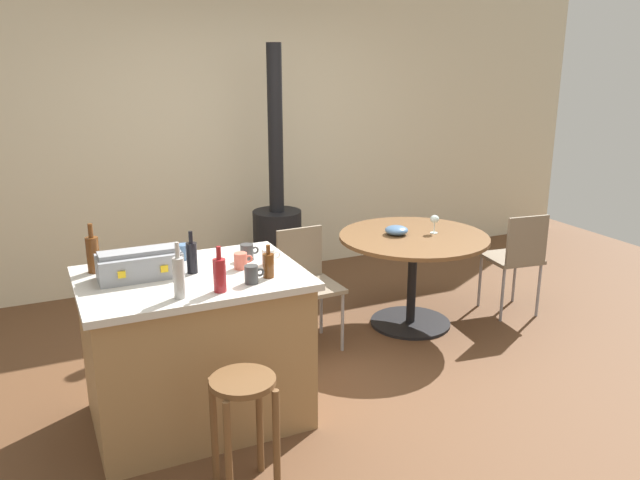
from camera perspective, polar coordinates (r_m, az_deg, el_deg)
The scene contains 21 objects.
ground_plane at distance 4.41m, azimuth 1.86°, elevation -12.16°, with size 8.80×8.80×0.00m, color brown.
back_wall at distance 6.13m, azimuth -8.16°, elevation 9.14°, with size 8.00×0.10×2.70m, color beige.
kitchen_island at distance 3.85m, azimuth -10.94°, elevation -9.36°, with size 1.24×0.89×0.90m.
wooden_stool at distance 3.22m, azimuth -6.76°, elevation -14.76°, with size 0.32×0.32×0.62m.
dining_table at distance 5.07m, azimuth 8.23°, elevation -1.42°, with size 1.16×1.16×0.74m.
folding_chair_near at distance 4.72m, azimuth -1.19°, elevation -3.41°, with size 0.41×0.42×0.86m.
folding_chair_far at distance 5.47m, azimuth 17.01°, elevation -1.28°, with size 0.45×0.45×0.87m.
wood_stove at distance 5.85m, azimuth -3.80°, elevation 0.74°, with size 0.44×0.45×2.18m.
toolbox at distance 3.68m, azimuth -15.68°, elevation -2.10°, with size 0.45×0.22×0.16m.
bottle_0 at distance 3.32m, azimuth -12.39°, elevation -3.18°, with size 0.06×0.06×0.29m.
bottle_1 at distance 3.56m, azimuth -4.58°, elevation -2.21°, with size 0.06×0.06×0.19m.
bottle_2 at distance 3.84m, azimuth -19.47°, elevation -1.14°, with size 0.07×0.07×0.28m.
bottle_3 at distance 3.69m, azimuth -11.28°, elevation -1.48°, with size 0.06×0.06×0.24m.
bottle_4 at distance 3.38m, azimuth -8.88°, elevation -3.01°, with size 0.07×0.07×0.25m.
cup_0 at distance 3.49m, azimuth -6.06°, elevation -3.04°, with size 0.11×0.07×0.10m.
cup_1 at distance 3.78m, azimuth -4.56°, elevation -1.49°, with size 0.11×0.08×0.10m.
cup_2 at distance 3.88m, azimuth -6.46°, elevation -1.06°, with size 0.12×0.08×0.10m.
cup_3 at distance 3.96m, azimuth -11.94°, elevation -1.01°, with size 0.12×0.08×0.09m.
cup_4 at distance 3.73m, azimuth -7.02°, elevation -1.83°, with size 0.11×0.08×0.09m.
wine_glass at distance 5.08m, azimuth 10.11°, elevation 1.77°, with size 0.07×0.07×0.14m.
serving_bowl at distance 5.01m, azimuth 6.79°, elevation 0.87°, with size 0.18×0.18×0.07m, color #4C7099.
Camera 1 is at (-1.76, -3.45, 2.11)m, focal length 36.15 mm.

